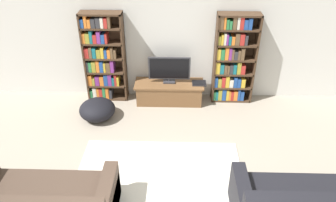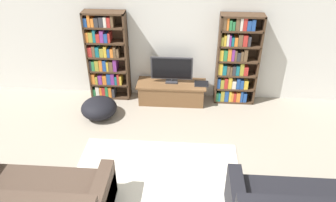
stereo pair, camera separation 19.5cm
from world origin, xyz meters
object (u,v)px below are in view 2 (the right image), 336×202
Objects in this scene: bookshelf_right at (235,61)px; tv_stand at (171,92)px; laptop at (201,84)px; beanbag_ottoman at (99,108)px; bookshelf_left at (106,57)px; television at (172,69)px.

bookshelf_right is 1.31× the size of tv_stand.
tv_stand is 0.65m from laptop.
bookshelf_left is at bearing 88.55° from beanbag_ottoman.
beanbag_ottoman is (-1.35, -0.69, -0.53)m from television.
bookshelf_left is 1.35m from television.
laptop reaches higher than tv_stand.
tv_stand is at bearing 25.97° from beanbag_ottoman.
bookshelf_right is 1.43m from tv_stand.
bookshelf_left is at bearing 179.97° from bookshelf_right.
bookshelf_right is 6.48× the size of laptop.
bookshelf_left and bookshelf_right have the same top height.
beanbag_ottoman is (-0.02, -0.80, -0.71)m from bookshelf_left.
bookshelf_left is 2.19× the size of television.
bookshelf_right is 1.27m from television.
tv_stand is at bearing -90.00° from television.
tv_stand is (-1.25, -0.14, -0.68)m from bookshelf_right.
bookshelf_left is 1.00× the size of bookshelf_right.
beanbag_ottoman is at bearing -161.73° from laptop.
television reaches higher than laptop.
beanbag_ottoman is at bearing -152.94° from television.
tv_stand is 1.51m from beanbag_ottoman.
laptop is 0.41× the size of beanbag_ottoman.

